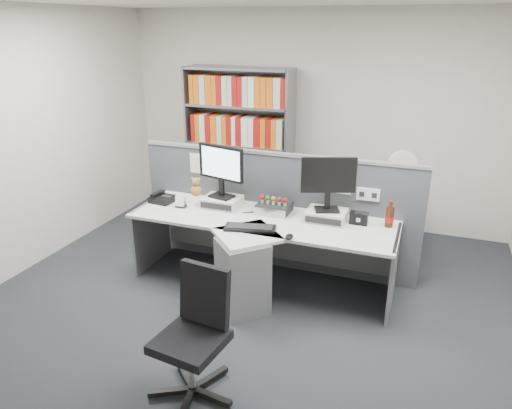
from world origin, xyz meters
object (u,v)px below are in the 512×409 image
at_px(monitor_right, 328,179).
at_px(filing_cabinet, 396,225).
at_px(desk, 254,252).
at_px(desk_fan, 402,168).
at_px(keyboard, 250,228).
at_px(desk_calendar, 181,202).
at_px(desktop_pc, 274,208).
at_px(monitor_left, 221,167).
at_px(shelving_unit, 239,147).
at_px(cola_bottle, 390,217).
at_px(office_chair, 196,331).
at_px(mouse, 289,237).
at_px(speaker, 359,218).
at_px(desk_phone, 162,198).

distance_m(monitor_right, filing_cabinet, 1.42).
bearing_deg(desk, monitor_right, 32.59).
height_order(desk, desk_fan, desk_fan).
distance_m(monitor_right, keyboard, 0.86).
bearing_deg(filing_cabinet, desk_calendar, -150.29).
bearing_deg(desktop_pc, desk, -97.79).
relative_size(monitor_left, shelving_unit, 0.27).
bearing_deg(desk_fan, cola_bottle, -91.08).
bearing_deg(monitor_left, desk_fan, 30.87).
height_order(monitor_left, office_chair, monitor_left).
height_order(desk_calendar, desk_fan, desk_fan).
height_order(monitor_left, mouse, monitor_left).
height_order(monitor_left, cola_bottle, monitor_left).
relative_size(keyboard, desk_fan, 0.94).
bearing_deg(desk_calendar, speaker, 6.22).
relative_size(monitor_right, cola_bottle, 2.04).
bearing_deg(shelving_unit, desktop_pc, -56.21).
bearing_deg(desk, keyboard, -97.72).
bearing_deg(mouse, shelving_unit, 122.78).
xyz_separation_m(keyboard, desk_fan, (1.21, 1.47, 0.30)).
distance_m(shelving_unit, office_chair, 3.39).
xyz_separation_m(desk, desktop_pc, (0.06, 0.42, 0.31)).
bearing_deg(filing_cabinet, keyboard, -129.39).
bearing_deg(desktop_pc, filing_cabinet, 40.65).
distance_m(desktop_pc, cola_bottle, 1.13).
height_order(monitor_right, shelving_unit, shelving_unit).
bearing_deg(mouse, desk, 158.84).
height_order(desktop_pc, speaker, speaker).
height_order(cola_bottle, office_chair, cola_bottle).
bearing_deg(speaker, cola_bottle, 5.79).
distance_m(monitor_left, monitor_right, 1.10).
height_order(desktop_pc, desk_phone, desk_phone).
bearing_deg(desktop_pc, desk_calendar, -167.55).
relative_size(keyboard, mouse, 4.56).
height_order(monitor_left, shelving_unit, shelving_unit).
bearing_deg(shelving_unit, keyboard, -65.16).
distance_m(monitor_left, office_chair, 1.95).
bearing_deg(filing_cabinet, desk, -130.61).
bearing_deg(desk, desk_fan, 49.39).
bearing_deg(desk_phone, mouse, -15.75).
height_order(desk_calendar, cola_bottle, cola_bottle).
xyz_separation_m(mouse, speaker, (0.52, 0.56, 0.04)).
bearing_deg(shelving_unit, monitor_left, -74.69).
distance_m(desktop_pc, filing_cabinet, 1.56).
bearing_deg(desktop_pc, monitor_right, -3.66).
xyz_separation_m(desktop_pc, desk_fan, (1.14, 0.98, 0.27)).
height_order(desktop_pc, desk_fan, desk_fan).
relative_size(keyboard, office_chair, 0.54).
height_order(mouse, shelving_unit, shelving_unit).
xyz_separation_m(shelving_unit, office_chair, (0.98, -3.21, -0.48)).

